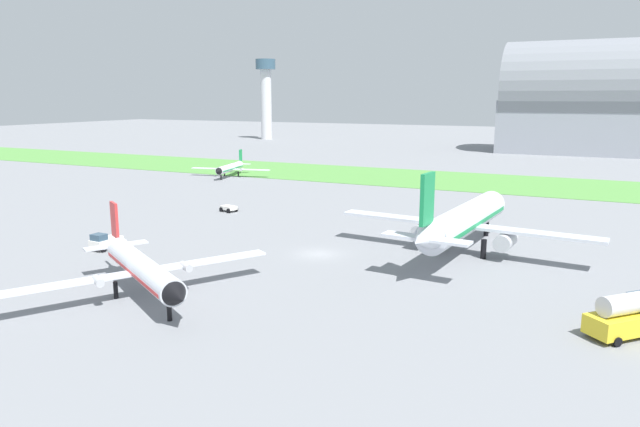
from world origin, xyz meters
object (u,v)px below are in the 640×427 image
object	(u,v)px
airplane_taxiing_turboprop	(230,168)
pushback_tug_near_gate	(105,241)
baggage_cart_by_runway	(229,208)
airplane_midfield_jet	(464,221)
fuel_truck_midfield	(630,315)
control_tower	(266,92)
airplane_foreground_turboprop	(141,267)

from	to	relation	value
airplane_taxiing_turboprop	pushback_tug_near_gate	xyz separation A→B (m)	(22.06, -58.21, -1.07)
airplane_taxiing_turboprop	baggage_cart_by_runway	bearing A→B (deg)	22.00
baggage_cart_by_runway	airplane_midfield_jet	bearing A→B (deg)	-178.76
pushback_tug_near_gate	fuel_truck_midfield	bearing A→B (deg)	90.80
fuel_truck_midfield	control_tower	bearing A→B (deg)	81.34
airplane_taxiing_turboprop	fuel_truck_midfield	world-z (taller)	airplane_taxiing_turboprop
airplane_foreground_turboprop	baggage_cart_by_runway	bearing A→B (deg)	144.07
fuel_truck_midfield	control_tower	size ratio (longest dim) A/B	0.20
pushback_tug_near_gate	control_tower	size ratio (longest dim) A/B	0.11
fuel_truck_midfield	airplane_midfield_jet	bearing A→B (deg)	85.20
airplane_midfield_jet	control_tower	bearing A→B (deg)	43.02
airplane_taxiing_turboprop	control_tower	distance (m)	116.63
airplane_midfield_jet	airplane_taxiing_turboprop	world-z (taller)	airplane_midfield_jet
baggage_cart_by_runway	control_tower	bearing A→B (deg)	-46.92
airplane_midfield_jet	pushback_tug_near_gate	size ratio (longest dim) A/B	7.94
control_tower	airplane_midfield_jet	bearing A→B (deg)	-52.61
airplane_taxiing_turboprop	airplane_midfield_jet	bearing A→B (deg)	42.96
fuel_truck_midfield	control_tower	distance (m)	207.73
airplane_taxiing_turboprop	control_tower	xyz separation A→B (m)	(-51.66, 103.14, 17.23)
pushback_tug_near_gate	control_tower	bearing A→B (deg)	-152.49
pushback_tug_near_gate	control_tower	distance (m)	178.33
airplane_midfield_jet	baggage_cart_by_runway	size ratio (longest dim) A/B	10.67
airplane_foreground_turboprop	pushback_tug_near_gate	world-z (taller)	airplane_foreground_turboprop
fuel_truck_midfield	baggage_cart_by_runway	bearing A→B (deg)	106.78
airplane_midfield_jet	airplane_taxiing_turboprop	distance (m)	73.12
airplane_foreground_turboprop	baggage_cart_by_runway	xyz separation A→B (m)	(-14.97, 35.35, -2.04)
airplane_foreground_turboprop	baggage_cart_by_runway	size ratio (longest dim) A/B	7.70
baggage_cart_by_runway	control_tower	size ratio (longest dim) A/B	0.09
airplane_midfield_jet	airplane_foreground_turboprop	distance (m)	34.63
airplane_foreground_turboprop	control_tower	distance (m)	194.28
pushback_tug_near_gate	fuel_truck_midfield	size ratio (longest dim) A/B	0.58
baggage_cart_by_runway	control_tower	xyz separation A→B (m)	(-73.90, 136.62, 18.64)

